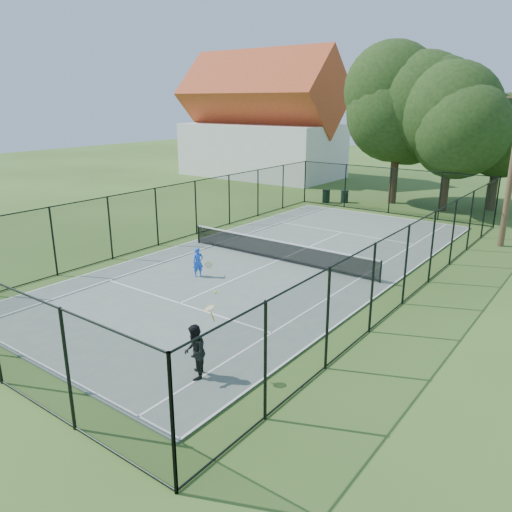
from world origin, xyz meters
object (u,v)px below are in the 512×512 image
Objects in this scene: player_blue at (198,262)px; tennis_net at (278,250)px; player_black at (195,352)px; trash_bin_right at (345,196)px; utility_pole at (512,166)px; trash_bin_left at (326,196)px.

tennis_net is at bearing 68.94° from player_blue.
player_black reaches higher than player_blue.
trash_bin_right is 13.51m from utility_pole.
utility_pole is 3.32× the size of player_black.
trash_bin_right is 18.57m from player_blue.
player_blue is at bearing -78.24° from trash_bin_left.
trash_bin_right is (-4.04, 14.58, -0.13)m from tennis_net.
tennis_net reaches higher than trash_bin_left.
player_black reaches higher than trash_bin_left.
player_blue is 8.10m from player_black.
trash_bin_right is at bearing 105.50° from tennis_net.
tennis_net is 4.16× the size of player_black.
player_black is (5.46, -5.99, 0.14)m from player_blue.
player_blue is at bearing -82.03° from trash_bin_right.
player_blue is (-9.18, -12.81, -3.40)m from utility_pole.
trash_bin_right is at bearing 97.97° from player_blue.
utility_pole is at bearing 54.38° from player_blue.
tennis_net is 11.40× the size of trash_bin_right.
trash_bin_right is at bearing 154.60° from utility_pole.
utility_pole reaches higher than trash_bin_right.
player_black is (3.99, -9.80, 0.24)m from tennis_net.
utility_pole is 19.44m from player_black.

